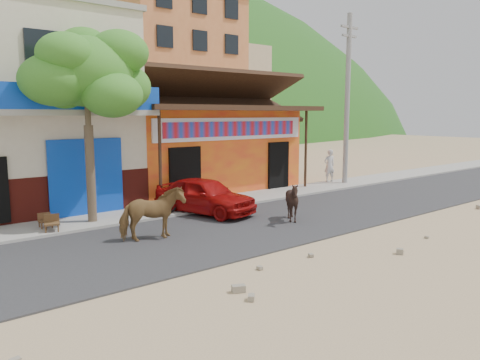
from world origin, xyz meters
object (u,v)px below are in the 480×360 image
at_px(cow_tan, 152,214).
at_px(pedestrian, 329,166).
at_px(utility_pole, 347,100).
at_px(scooter, 182,197).
at_px(cow_dark, 293,202).
at_px(cafe_chair_right, 45,214).
at_px(cafe_chair_left, 51,216).
at_px(tree, 88,125).
at_px(red_car, 205,195).

bearing_deg(cow_tan, pedestrian, -61.40).
height_order(utility_pole, scooter, utility_pole).
bearing_deg(utility_pole, cow_tan, -165.82).
bearing_deg(pedestrian, cow_dark, 48.69).
relative_size(utility_pole, pedestrian, 4.97).
bearing_deg(scooter, pedestrian, -96.51).
relative_size(cow_dark, pedestrian, 0.80).
distance_m(scooter, cafe_chair_right, 4.52).
bearing_deg(cafe_chair_left, cow_dark, -8.12).
relative_size(tree, red_car, 1.61).
bearing_deg(utility_pole, cafe_chair_left, -177.18).
bearing_deg(scooter, cow_dark, -163.86).
bearing_deg(cow_tan, red_car, -47.35).
xyz_separation_m(cafe_chair_left, cafe_chair_right, (0.00, 0.57, -0.05)).
height_order(cow_tan, cow_dark, cow_tan).
bearing_deg(cafe_chair_left, red_car, 12.87).
distance_m(pedestrian, cafe_chair_right, 13.89).
distance_m(cow_tan, red_car, 3.62).
xyz_separation_m(utility_pole, pedestrian, (-0.35, 0.70, -3.19)).
distance_m(red_car, cafe_chair_left, 5.03).
relative_size(tree, utility_pole, 0.75).
xyz_separation_m(tree, cow_tan, (0.52, -2.90, -2.35)).
xyz_separation_m(utility_pole, cow_dark, (-7.71, -3.96, -3.44)).
bearing_deg(utility_pole, cafe_chair_right, -179.49).
xyz_separation_m(red_car, pedestrian, (8.85, 1.90, 0.25)).
xyz_separation_m(cow_dark, red_car, (-1.49, 2.76, -0.01)).
bearing_deg(red_car, cafe_chair_right, 152.55).
bearing_deg(cow_dark, tree, -135.82).
height_order(cow_dark, cafe_chair_left, cow_dark).
bearing_deg(cafe_chair_left, scooter, 20.36).
relative_size(cafe_chair_left, cafe_chair_right, 1.12).
bearing_deg(cow_tan, cafe_chair_right, 43.73).
distance_m(utility_pole, red_car, 9.90).
xyz_separation_m(tree, cow_dark, (5.09, -3.76, -2.44)).
bearing_deg(tree, scooter, -6.62).
height_order(red_car, cafe_chair_right, red_car).
bearing_deg(pedestrian, tree, 20.47).
height_order(tree, pedestrian, tree).
xyz_separation_m(cow_dark, cafe_chair_right, (-6.49, 3.84, -0.17)).
distance_m(cow_dark, scooter, 3.95).
bearing_deg(cafe_chair_right, cafe_chair_left, -86.46).
height_order(scooter, pedestrian, pedestrian).
relative_size(tree, cafe_chair_left, 6.75).
distance_m(utility_pole, cow_tan, 13.10).
bearing_deg(tree, cow_dark, -36.48).
relative_size(cow_tan, red_car, 0.46).
bearing_deg(scooter, cow_tan, 120.41).
relative_size(utility_pole, scooter, 4.49).
relative_size(scooter, cafe_chair_right, 2.24).
height_order(tree, utility_pole, utility_pole).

